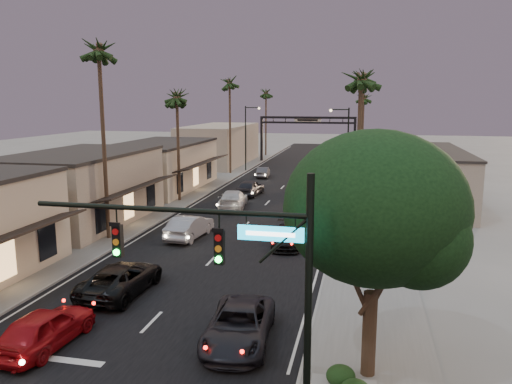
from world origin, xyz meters
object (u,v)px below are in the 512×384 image
at_px(oncoming_pickup, 121,279).
at_px(oncoming_silver, 189,227).
at_px(curbside_near, 239,325).
at_px(traffic_signal, 243,265).
at_px(palm_rb, 364,74).
at_px(streetlight_left, 248,133).
at_px(oncoming_red, 45,328).
at_px(curbside_black, 287,236).
at_px(palm_ld, 230,80).
at_px(arch, 307,128).
at_px(palm_ra, 361,73).
at_px(palm_rc, 364,95).
at_px(palm_lb, 98,45).
at_px(palm_lc, 177,93).
at_px(corner_tree, 377,214).
at_px(palm_far, 266,91).
at_px(streetlight_right, 345,142).

xyz_separation_m(oncoming_pickup, oncoming_silver, (-0.18, 10.67, 0.05)).
relative_size(oncoming_silver, curbside_near, 0.93).
xyz_separation_m(traffic_signal, oncoming_pickup, (-8.59, 8.87, -4.30)).
bearing_deg(oncoming_pickup, palm_rb, -108.75).
relative_size(streetlight_left, curbside_near, 1.66).
height_order(streetlight_left, oncoming_red, streetlight_left).
bearing_deg(oncoming_silver, curbside_near, 121.99).
xyz_separation_m(oncoming_pickup, curbside_black, (6.97, 10.15, -0.11)).
relative_size(traffic_signal, curbside_near, 1.57).
bearing_deg(palm_ld, arch, 60.17).
bearing_deg(palm_ra, oncoming_pickup, -135.94).
height_order(traffic_signal, palm_rc, palm_rc).
distance_m(palm_ra, palm_rc, 40.01).
relative_size(palm_lb, palm_lc, 1.25).
bearing_deg(palm_lc, streetlight_left, 85.63).
bearing_deg(corner_tree, palm_rb, 91.37).
relative_size(palm_far, oncoming_pickup, 2.34).
distance_m(streetlight_left, palm_ld, 7.88).
relative_size(palm_rc, oncoming_red, 2.57).
relative_size(palm_lc, palm_ld, 0.86).
distance_m(palm_ld, palm_rb, 20.42).
height_order(palm_ra, oncoming_red, palm_ra).
bearing_deg(oncoming_red, palm_rc, -98.12).
relative_size(palm_ld, curbside_near, 2.62).
height_order(palm_far, oncoming_pickup, palm_far).
bearing_deg(streetlight_left, palm_rb, -42.05).
relative_size(palm_lb, palm_rb, 1.07).
bearing_deg(oncoming_silver, palm_ra, -172.60).
bearing_deg(corner_tree, palm_lc, 122.34).
distance_m(streetlight_right, palm_lb, 28.89).
bearing_deg(palm_lc, curbside_black, -45.70).
bearing_deg(arch, curbside_black, -85.05).
distance_m(palm_rb, curbside_near, 37.14).
bearing_deg(oncoming_silver, curbside_black, -179.03).
bearing_deg(traffic_signal, palm_ld, 105.65).
relative_size(corner_tree, palm_lc, 0.72).
bearing_deg(curbside_black, traffic_signal, -90.36).
distance_m(palm_ld, palm_rc, 19.51).
height_order(traffic_signal, palm_ld, palm_ld).
xyz_separation_m(palm_rc, oncoming_silver, (-11.68, -40.46, -9.64)).
bearing_deg(oncoming_red, palm_lc, -75.87).
bearing_deg(streetlight_right, curbside_near, -94.20).
bearing_deg(palm_ra, palm_lc, 145.10).
xyz_separation_m(traffic_signal, palm_lc, (-14.29, 32.00, 5.39)).
xyz_separation_m(palm_rb, oncoming_pickup, (-11.50, -31.13, -11.63)).
xyz_separation_m(traffic_signal, streetlight_left, (-12.61, 54.00, 0.25)).
distance_m(traffic_signal, streetlight_left, 55.45).
bearing_deg(streetlight_left, palm_far, 93.95).
height_order(streetlight_right, palm_rb, palm_rb).
relative_size(arch, oncoming_pickup, 2.70).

